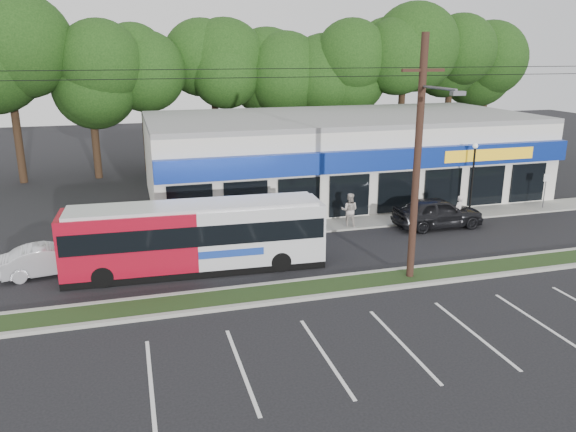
% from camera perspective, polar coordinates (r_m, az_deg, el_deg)
% --- Properties ---
extents(ground, '(120.00, 120.00, 0.00)m').
position_cam_1_polar(ground, '(22.55, 6.62, -8.06)').
color(ground, black).
rests_on(ground, ground).
extents(grass_strip, '(40.00, 1.60, 0.12)m').
position_cam_1_polar(grass_strip, '(23.37, 5.69, -6.96)').
color(grass_strip, '#223314').
rests_on(grass_strip, ground).
extents(curb_south, '(40.00, 0.25, 0.14)m').
position_cam_1_polar(curb_south, '(22.65, 6.48, -7.75)').
color(curb_south, '#9E9E93').
rests_on(curb_south, ground).
extents(curb_north, '(40.00, 0.25, 0.14)m').
position_cam_1_polar(curb_north, '(24.10, 4.95, -6.18)').
color(curb_north, '#9E9E93').
rests_on(curb_north, ground).
extents(sidewalk, '(32.00, 2.20, 0.10)m').
position_cam_1_polar(sidewalk, '(32.17, 8.77, -0.51)').
color(sidewalk, '#9E9E93').
rests_on(sidewalk, ground).
extents(strip_mall, '(25.00, 12.55, 5.30)m').
position_cam_1_polar(strip_mall, '(37.95, 5.30, 6.23)').
color(strip_mall, silver).
rests_on(strip_mall, ground).
extents(utility_pole, '(50.00, 2.77, 10.00)m').
position_cam_1_polar(utility_pole, '(22.96, 12.76, 6.26)').
color(utility_pole, black).
rests_on(utility_pole, ground).
extents(lamp_post, '(0.30, 0.30, 4.25)m').
position_cam_1_polar(lamp_post, '(34.28, 18.29, 4.41)').
color(lamp_post, black).
rests_on(lamp_post, ground).
extents(sign_post, '(0.45, 0.10, 2.23)m').
position_cam_1_polar(sign_post, '(37.34, 24.72, 2.91)').
color(sign_post, '#59595E').
rests_on(sign_post, ground).
extents(tree_line, '(46.76, 6.76, 11.83)m').
position_cam_1_polar(tree_line, '(46.50, -0.94, 15.30)').
color(tree_line, black).
rests_on(tree_line, ground).
extents(metrobus, '(11.29, 2.86, 3.01)m').
position_cam_1_polar(metrobus, '(24.75, -9.35, -1.96)').
color(metrobus, '#A10C1F').
rests_on(metrobus, ground).
extents(car_dark, '(4.97, 2.07, 1.68)m').
position_cam_1_polar(car_dark, '(31.72, 14.97, 0.36)').
color(car_dark, black).
rests_on(car_dark, ground).
extents(car_silver, '(4.19, 2.05, 1.32)m').
position_cam_1_polar(car_silver, '(26.36, -23.09, -4.09)').
color(car_silver, '#B1B2B9').
rests_on(car_silver, ground).
extents(pedestrian_a, '(0.77, 0.68, 1.77)m').
position_cam_1_polar(pedestrian_a, '(32.05, 16.93, 0.45)').
color(pedestrian_a, silver).
rests_on(pedestrian_a, ground).
extents(pedestrian_b, '(1.17, 1.09, 1.92)m').
position_cam_1_polar(pedestrian_b, '(30.79, 6.25, 0.59)').
color(pedestrian_b, '#BBB1A8').
rests_on(pedestrian_b, ground).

